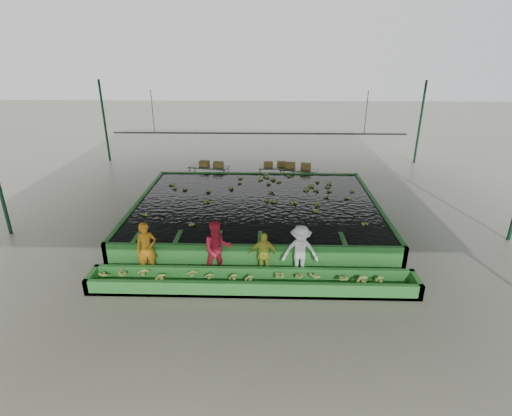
{
  "coord_description": "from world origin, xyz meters",
  "views": [
    {
      "loc": [
        0.4,
        -13.94,
        6.96
      ],
      "look_at": [
        0.0,
        0.5,
        1.0
      ],
      "focal_mm": 28.0,
      "sensor_mm": 36.0,
      "label": 1
    }
  ],
  "objects_px": {
    "flotation_tank": "(257,211)",
    "worker_d": "(300,252)",
    "sorting_trough": "(252,282)",
    "packing_table_left": "(209,175)",
    "box_stack_right": "(298,168)",
    "box_stack_left": "(211,166)",
    "packing_table_mid": "(277,175)",
    "worker_b": "(217,249)",
    "worker_c": "(263,255)",
    "box_stack_mid": "(275,166)",
    "worker_a": "(147,249)",
    "packing_table_right": "(299,177)"
  },
  "relations": [
    {
      "from": "box_stack_mid",
      "to": "worker_c",
      "type": "bearing_deg",
      "value": -93.12
    },
    {
      "from": "packing_table_left",
      "to": "packing_table_mid",
      "type": "bearing_deg",
      "value": 3.07
    },
    {
      "from": "worker_b",
      "to": "packing_table_left",
      "type": "height_order",
      "value": "worker_b"
    },
    {
      "from": "worker_c",
      "to": "packing_table_right",
      "type": "distance_m",
      "value": 9.13
    },
    {
      "from": "worker_c",
      "to": "box_stack_right",
      "type": "xyz_separation_m",
      "value": [
        1.71,
        9.02,
        0.15
      ]
    },
    {
      "from": "packing_table_mid",
      "to": "box_stack_left",
      "type": "relative_size",
      "value": 1.55
    },
    {
      "from": "packing_table_right",
      "to": "packing_table_left",
      "type": "bearing_deg",
      "value": 177.29
    },
    {
      "from": "worker_a",
      "to": "sorting_trough",
      "type": "bearing_deg",
      "value": -34.5
    },
    {
      "from": "worker_d",
      "to": "box_stack_left",
      "type": "xyz_separation_m",
      "value": [
        -4.02,
        9.11,
        0.07
      ]
    },
    {
      "from": "worker_c",
      "to": "packing_table_mid",
      "type": "xyz_separation_m",
      "value": [
        0.61,
        9.37,
        -0.31
      ]
    },
    {
      "from": "worker_b",
      "to": "packing_table_left",
      "type": "bearing_deg",
      "value": 81.56
    },
    {
      "from": "flotation_tank",
      "to": "box_stack_left",
      "type": "height_order",
      "value": "box_stack_left"
    },
    {
      "from": "worker_a",
      "to": "box_stack_left",
      "type": "bearing_deg",
      "value": 63.23
    },
    {
      "from": "box_stack_left",
      "to": "worker_d",
      "type": "bearing_deg",
      "value": -66.19
    },
    {
      "from": "worker_a",
      "to": "packing_table_left",
      "type": "distance_m",
      "value": 9.21
    },
    {
      "from": "flotation_tank",
      "to": "worker_d",
      "type": "relative_size",
      "value": 5.63
    },
    {
      "from": "worker_a",
      "to": "worker_b",
      "type": "distance_m",
      "value": 2.27
    },
    {
      "from": "sorting_trough",
      "to": "box_stack_right",
      "type": "distance_m",
      "value": 10.06
    },
    {
      "from": "sorting_trough",
      "to": "worker_b",
      "type": "relative_size",
      "value": 5.3
    },
    {
      "from": "flotation_tank",
      "to": "worker_a",
      "type": "relative_size",
      "value": 5.56
    },
    {
      "from": "flotation_tank",
      "to": "packing_table_mid",
      "type": "relative_size",
      "value": 5.07
    },
    {
      "from": "worker_b",
      "to": "packing_table_mid",
      "type": "relative_size",
      "value": 0.96
    },
    {
      "from": "sorting_trough",
      "to": "packing_table_left",
      "type": "xyz_separation_m",
      "value": [
        -2.67,
        9.98,
        0.23
      ]
    },
    {
      "from": "packing_table_left",
      "to": "sorting_trough",
      "type": "bearing_deg",
      "value": -75.02
    },
    {
      "from": "worker_b",
      "to": "box_stack_right",
      "type": "relative_size",
      "value": 1.42
    },
    {
      "from": "worker_c",
      "to": "worker_d",
      "type": "relative_size",
      "value": 0.86
    },
    {
      "from": "flotation_tank",
      "to": "sorting_trough",
      "type": "bearing_deg",
      "value": -90.0
    },
    {
      "from": "sorting_trough",
      "to": "packing_table_left",
      "type": "distance_m",
      "value": 10.33
    },
    {
      "from": "sorting_trough",
      "to": "packing_table_left",
      "type": "bearing_deg",
      "value": 104.98
    },
    {
      "from": "box_stack_left",
      "to": "box_stack_mid",
      "type": "distance_m",
      "value": 3.38
    },
    {
      "from": "sorting_trough",
      "to": "flotation_tank",
      "type": "bearing_deg",
      "value": 90.0
    },
    {
      "from": "packing_table_mid",
      "to": "box_stack_right",
      "type": "distance_m",
      "value": 1.24
    },
    {
      "from": "worker_b",
      "to": "worker_c",
      "type": "distance_m",
      "value": 1.47
    },
    {
      "from": "packing_table_mid",
      "to": "box_stack_left",
      "type": "bearing_deg",
      "value": -175.67
    },
    {
      "from": "worker_a",
      "to": "worker_c",
      "type": "xyz_separation_m",
      "value": [
        3.73,
        0.0,
        -0.14
      ]
    },
    {
      "from": "worker_c",
      "to": "packing_table_right",
      "type": "relative_size",
      "value": 0.76
    },
    {
      "from": "flotation_tank",
      "to": "box_stack_right",
      "type": "xyz_separation_m",
      "value": [
        2.04,
        4.72,
        0.46
      ]
    },
    {
      "from": "packing_table_left",
      "to": "packing_table_right",
      "type": "xyz_separation_m",
      "value": [
        4.76,
        -0.22,
        -0.02
      ]
    },
    {
      "from": "worker_d",
      "to": "worker_b",
      "type": "bearing_deg",
      "value": 179.84
    },
    {
      "from": "flotation_tank",
      "to": "box_stack_right",
      "type": "relative_size",
      "value": 7.52
    },
    {
      "from": "flotation_tank",
      "to": "packing_table_mid",
      "type": "xyz_separation_m",
      "value": [
        0.94,
        5.07,
        -0.0
      ]
    },
    {
      "from": "flotation_tank",
      "to": "box_stack_left",
      "type": "xyz_separation_m",
      "value": [
        -2.53,
        4.81,
        0.51
      ]
    },
    {
      "from": "box_stack_right",
      "to": "box_stack_left",
      "type": "bearing_deg",
      "value": 178.96
    },
    {
      "from": "packing_table_right",
      "to": "box_stack_mid",
      "type": "bearing_deg",
      "value": 160.37
    },
    {
      "from": "worker_a",
      "to": "packing_table_right",
      "type": "xyz_separation_m",
      "value": [
        5.49,
        8.95,
        -0.44
      ]
    },
    {
      "from": "worker_d",
      "to": "packing_table_left",
      "type": "relative_size",
      "value": 0.85
    },
    {
      "from": "worker_d",
      "to": "packing_table_mid",
      "type": "xyz_separation_m",
      "value": [
        -0.55,
        9.37,
        -0.44
      ]
    },
    {
      "from": "packing_table_right",
      "to": "box_stack_left",
      "type": "distance_m",
      "value": 4.64
    },
    {
      "from": "worker_b",
      "to": "worker_d",
      "type": "relative_size",
      "value": 1.06
    },
    {
      "from": "packing_table_mid",
      "to": "box_stack_mid",
      "type": "relative_size",
      "value": 1.68
    }
  ]
}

